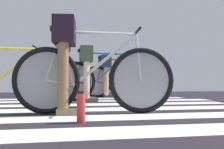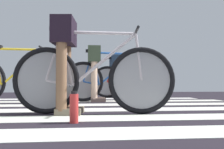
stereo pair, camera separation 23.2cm
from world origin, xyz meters
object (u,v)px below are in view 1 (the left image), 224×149
bicycle_1_of_4 (94,78)px  bicycle_4_of_4 (118,81)px  cyclist_1_of_4 (65,52)px  cyclist_3_of_4 (86,66)px  bicycle_3_of_4 (103,80)px  water_bottle (81,108)px  bicycle_2_of_4 (7,79)px  cyclist_4_of_4 (105,70)px

bicycle_1_of_4 → bicycle_4_of_4: size_ratio=1.00×
cyclist_1_of_4 → cyclist_3_of_4: cyclist_1_of_4 is taller
bicycle_1_of_4 → bicycle_4_of_4: 3.30m
bicycle_3_of_4 → cyclist_1_of_4: bearing=-109.9°
cyclist_3_of_4 → bicycle_3_of_4: bearing=0.0°
water_bottle → bicycle_3_of_4: bearing=77.2°
cyclist_1_of_4 → bicycle_3_of_4: cyclist_1_of_4 is taller
cyclist_1_of_4 → bicycle_3_of_4: (0.70, 1.88, -0.27)m
bicycle_2_of_4 → cyclist_4_of_4: (1.80, 1.64, 0.24)m
bicycle_3_of_4 → bicycle_2_of_4: bearing=-165.0°
bicycle_3_of_4 → cyclist_4_of_4: bearing=80.2°
cyclist_3_of_4 → cyclist_4_of_4: bearing=67.0°
cyclist_1_of_4 → water_bottle: cyclist_1_of_4 is taller
bicycle_2_of_4 → cyclist_1_of_4: bearing=-52.4°
bicycle_2_of_4 → cyclist_3_of_4: bearing=24.7°
cyclist_3_of_4 → bicycle_4_of_4: (0.85, 1.25, -0.25)m
bicycle_2_of_4 → cyclist_3_of_4: size_ratio=1.76×
cyclist_3_of_4 → water_bottle: bearing=-95.3°
bicycle_1_of_4 → cyclist_1_of_4: 0.41m
water_bottle → bicycle_2_of_4: bearing=115.4°
water_bottle → cyclist_1_of_4: bearing=101.2°
cyclist_3_of_4 → bicycle_4_of_4: cyclist_3_of_4 is taller
bicycle_3_of_4 → cyclist_3_of_4: bearing=-180.0°
cyclist_1_of_4 → bicycle_3_of_4: 2.02m
cyclist_1_of_4 → bicycle_2_of_4: 1.73m
cyclist_1_of_4 → bicycle_2_of_4: bearing=126.8°
cyclist_1_of_4 → cyclist_4_of_4: size_ratio=1.06×
bicycle_4_of_4 → cyclist_4_of_4: bearing=-180.0°
bicycle_1_of_4 → bicycle_2_of_4: same height
bicycle_2_of_4 → bicycle_3_of_4: size_ratio=1.00×
bicycle_1_of_4 → bicycle_3_of_4: (0.39, 1.91, 0.00)m
bicycle_2_of_4 → water_bottle: 2.36m
cyclist_4_of_4 → bicycle_1_of_4: bearing=-105.1°
bicycle_1_of_4 → bicycle_3_of_4: same height
cyclist_1_of_4 → cyclist_4_of_4: 3.24m
bicycle_3_of_4 → cyclist_4_of_4: size_ratio=1.81×
bicycle_3_of_4 → water_bottle: 2.60m
cyclist_3_of_4 → cyclist_4_of_4: (0.54, 1.23, -0.01)m
bicycle_1_of_4 → bicycle_3_of_4: 1.95m
cyclist_1_of_4 → bicycle_1_of_4: bearing=0.0°
bicycle_1_of_4 → cyclist_4_of_4: 3.21m
bicycle_4_of_4 → water_bottle: bearing=-110.3°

